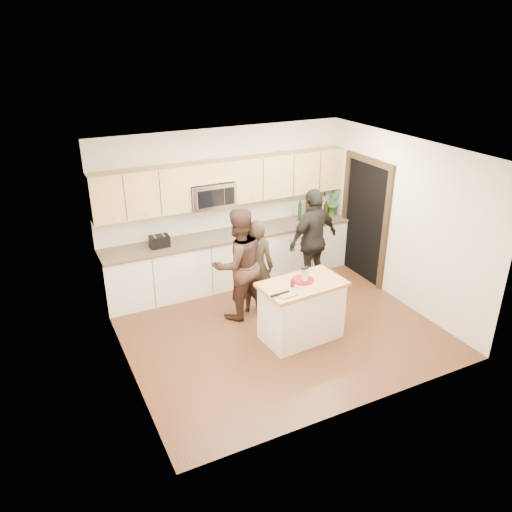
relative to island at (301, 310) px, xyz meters
name	(u,v)px	position (x,y,z in m)	size (l,w,h in m)	color
floor	(277,327)	(-0.18, 0.39, -0.45)	(4.50, 4.50, 0.00)	#57301D
room_shell	(279,221)	(-0.18, 0.39, 1.28)	(4.52, 4.02, 2.71)	beige
back_cabinetry	(232,258)	(-0.18, 2.08, 0.02)	(4.50, 0.66, 0.94)	silver
upper_cabinetry	(229,180)	(-0.15, 2.22, 1.39)	(4.50, 0.33, 0.75)	tan
microwave	(211,195)	(-0.49, 2.19, 1.20)	(0.76, 0.41, 0.40)	silver
doorway	(365,216)	(2.05, 1.29, 0.70)	(0.06, 1.25, 2.20)	black
framed_picture	(318,195)	(1.77, 2.37, 0.83)	(0.30, 0.03, 0.38)	black
dish_towel	(183,255)	(-1.13, 1.89, 0.35)	(0.34, 0.60, 0.48)	white
island	(301,310)	(0.00, 0.00, 0.00)	(1.25, 0.79, 0.90)	silver
red_plate	(303,280)	(0.04, 0.07, 0.45)	(0.32, 0.32, 0.02)	maroon
box_grater	(305,275)	(0.02, -0.02, 0.58)	(0.10, 0.05, 0.23)	silver
drink_glass	(292,283)	(-0.19, -0.03, 0.50)	(0.06, 0.06, 0.11)	maroon
cutting_board	(287,294)	(-0.36, -0.20, 0.45)	(0.26, 0.19, 0.02)	#B4834B
tongs	(280,294)	(-0.46, -0.18, 0.47)	(0.29, 0.03, 0.02)	black
knife	(291,296)	(-0.36, -0.29, 0.46)	(0.18, 0.02, 0.01)	silver
toaster	(159,241)	(-1.46, 2.06, 0.58)	(0.31, 0.21, 0.19)	black
bottle_cluster	(316,209)	(1.54, 2.09, 0.67)	(0.60, 0.33, 0.42)	black
orchid	(333,202)	(1.92, 2.11, 0.75)	(0.29, 0.23, 0.52)	#30702D
woman_left	(256,267)	(-0.26, 0.98, 0.33)	(0.57, 0.37, 1.56)	black
woman_center	(238,264)	(-0.55, 0.97, 0.44)	(0.87, 0.68, 1.79)	#322019
woman_right	(313,240)	(0.99, 1.29, 0.44)	(1.05, 0.44, 1.79)	black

